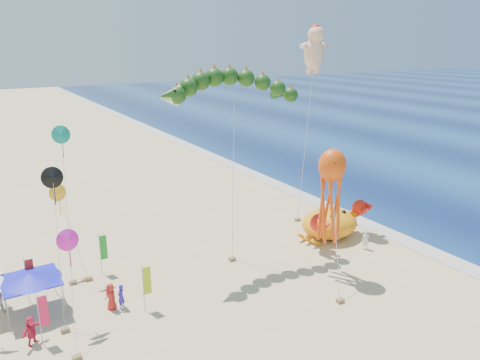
# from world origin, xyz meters

# --- Properties ---
(ground) EXTENTS (320.00, 320.00, 0.00)m
(ground) POSITION_xyz_m (0.00, 0.00, 0.00)
(ground) COLOR #D1B784
(ground) RESTS_ON ground
(foam_strip) EXTENTS (320.00, 320.00, 0.00)m
(foam_strip) POSITION_xyz_m (12.00, 0.00, 0.01)
(foam_strip) COLOR silver
(foam_strip) RESTS_ON ground
(crab_inflatable) EXTENTS (7.08, 5.09, 3.10)m
(crab_inflatable) POSITION_xyz_m (6.93, 1.38, 1.37)
(crab_inflatable) COLOR orange
(crab_inflatable) RESTS_ON ground
(dragon_kite) EXTENTS (11.93, 3.25, 14.44)m
(dragon_kite) POSITION_xyz_m (-2.08, 2.98, 13.14)
(dragon_kite) COLOR #173B10
(dragon_kite) RESTS_ON ground
(cherub_kite) EXTENTS (2.40, 1.72, 18.12)m
(cherub_kite) POSITION_xyz_m (8.04, 5.93, 16.06)
(cherub_kite) COLOR #FFC39B
(cherub_kite) RESTS_ON ground
(octopus_kite) EXTENTS (3.42, 4.97, 9.49)m
(octopus_kite) POSITION_xyz_m (2.38, -3.41, 6.58)
(octopus_kite) COLOR #E5490C
(octopus_kite) RESTS_ON ground
(canopy_blue) EXTENTS (3.77, 3.77, 2.71)m
(canopy_blue) POSITION_xyz_m (-17.40, 2.09, 2.44)
(canopy_blue) COLOR gray
(canopy_blue) RESTS_ON ground
(feather_flags) EXTENTS (6.81, 6.79, 3.20)m
(feather_flags) POSITION_xyz_m (-14.44, 1.25, 2.01)
(feather_flags) COLOR gray
(feather_flags) RESTS_ON ground
(beachgoers) EXTENTS (27.98, 6.12, 1.81)m
(beachgoers) POSITION_xyz_m (-14.17, -0.08, 0.88)
(beachgoers) COLOR red
(beachgoers) RESTS_ON ground
(small_kites) EXTENTS (7.92, 11.44, 11.10)m
(small_kites) POSITION_xyz_m (-15.83, 2.77, 6.96)
(small_kites) COLOR black
(small_kites) RESTS_ON ground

